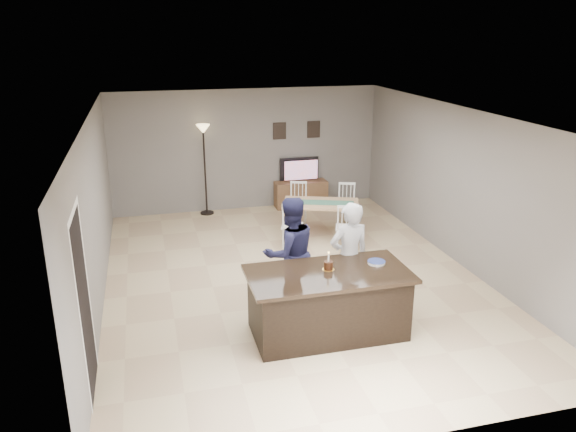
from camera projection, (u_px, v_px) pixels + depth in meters
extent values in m
plane|color=tan|center=(293.00, 278.00, 9.31)|extent=(8.00, 8.00, 0.00)
plane|color=slate|center=(247.00, 150.00, 12.55)|extent=(6.00, 0.00, 6.00)
plane|color=slate|center=(405.00, 323.00, 5.21)|extent=(6.00, 0.00, 6.00)
plane|color=slate|center=(95.00, 216.00, 8.17)|extent=(0.00, 8.00, 8.00)
plane|color=slate|center=(462.00, 188.00, 9.60)|extent=(0.00, 8.00, 8.00)
plane|color=white|center=(293.00, 115.00, 8.45)|extent=(8.00, 8.00, 0.00)
cube|color=black|center=(328.00, 305.00, 7.53)|extent=(2.00, 1.00, 0.85)
cube|color=black|center=(329.00, 274.00, 7.38)|extent=(2.15, 1.10, 0.05)
cube|color=brown|center=(301.00, 194.00, 12.96)|extent=(1.20, 0.40, 0.60)
imported|color=black|center=(300.00, 170.00, 12.84)|extent=(0.91, 0.12, 0.53)
plane|color=#F9571B|center=(301.00, 170.00, 12.77)|extent=(0.78, 0.00, 0.78)
cube|color=black|center=(280.00, 131.00, 12.58)|extent=(0.30, 0.02, 0.38)
cube|color=black|center=(314.00, 129.00, 12.77)|extent=(0.30, 0.02, 0.38)
plane|color=black|center=(85.00, 306.00, 6.16)|extent=(0.00, 2.10, 2.10)
plane|color=white|center=(73.00, 212.00, 5.81)|extent=(0.00, 1.02, 1.02)
imported|color=#B2B3B6|center=(349.00, 258.00, 8.02)|extent=(0.64, 0.46, 1.66)
imported|color=#1A1B3B|center=(290.00, 253.00, 8.13)|extent=(0.93, 0.78, 1.69)
cylinder|color=gold|center=(328.00, 269.00, 7.46)|extent=(0.16, 0.16, 0.00)
cylinder|color=#34180E|center=(328.00, 265.00, 7.44)|extent=(0.12, 0.12, 0.11)
cylinder|color=white|center=(329.00, 257.00, 7.40)|extent=(0.02, 0.02, 0.12)
sphere|color=#FFBF4C|center=(329.00, 252.00, 7.38)|extent=(0.02, 0.02, 0.02)
cylinder|color=white|center=(376.00, 263.00, 7.64)|extent=(0.24, 0.24, 0.01)
cylinder|color=white|center=(376.00, 262.00, 7.64)|extent=(0.24, 0.24, 0.01)
cylinder|color=white|center=(376.00, 262.00, 7.63)|extent=(0.24, 0.24, 0.01)
cylinder|color=navy|center=(376.00, 261.00, 7.63)|extent=(0.24, 0.24, 0.00)
cube|color=tan|center=(321.00, 204.00, 11.01)|extent=(1.67, 1.29, 0.04)
cylinder|color=tan|center=(286.00, 225.00, 10.86)|extent=(0.06, 0.06, 0.65)
cylinder|color=tan|center=(354.00, 216.00, 11.38)|extent=(0.06, 0.06, 0.65)
cube|color=#3D6E51|center=(321.00, 202.00, 11.00)|extent=(1.32, 0.75, 0.01)
cube|color=silver|center=(292.00, 226.00, 10.53)|extent=(0.49, 0.48, 0.04)
cylinder|color=silver|center=(283.00, 239.00, 10.48)|extent=(0.03, 0.03, 0.40)
cylinder|color=silver|center=(301.00, 234.00, 10.73)|extent=(0.03, 0.03, 0.40)
cube|color=silver|center=(291.00, 205.00, 10.23)|extent=(0.34, 0.15, 0.05)
cube|color=silver|center=(346.00, 228.00, 10.44)|extent=(0.49, 0.48, 0.04)
cylinder|color=silver|center=(337.00, 241.00, 10.38)|extent=(0.03, 0.03, 0.40)
cylinder|color=silver|center=(354.00, 236.00, 10.63)|extent=(0.03, 0.03, 0.40)
cube|color=silver|center=(347.00, 207.00, 10.13)|extent=(0.34, 0.15, 0.05)
cube|color=silver|center=(298.00, 205.00, 11.75)|extent=(0.49, 0.48, 0.04)
cylinder|color=silver|center=(306.00, 213.00, 11.94)|extent=(0.03, 0.03, 0.40)
cylinder|color=silver|center=(290.00, 217.00, 11.69)|extent=(0.03, 0.03, 0.40)
cube|color=silver|center=(299.00, 182.00, 11.76)|extent=(0.34, 0.15, 0.05)
cube|color=silver|center=(346.00, 207.00, 11.65)|extent=(0.49, 0.48, 0.04)
cylinder|color=silver|center=(353.00, 215.00, 11.84)|extent=(0.03, 0.03, 0.40)
cylinder|color=silver|center=(338.00, 219.00, 11.60)|extent=(0.03, 0.03, 0.40)
cube|color=silver|center=(347.00, 183.00, 11.66)|extent=(0.34, 0.15, 0.05)
cylinder|color=black|center=(207.00, 213.00, 12.55)|extent=(0.30, 0.30, 0.03)
cylinder|color=black|center=(205.00, 173.00, 12.26)|extent=(0.04, 0.04, 1.83)
cone|color=#F0CD84|center=(203.00, 129.00, 11.95)|extent=(0.30, 0.30, 0.19)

